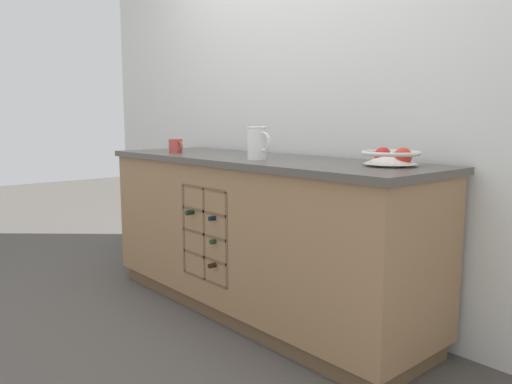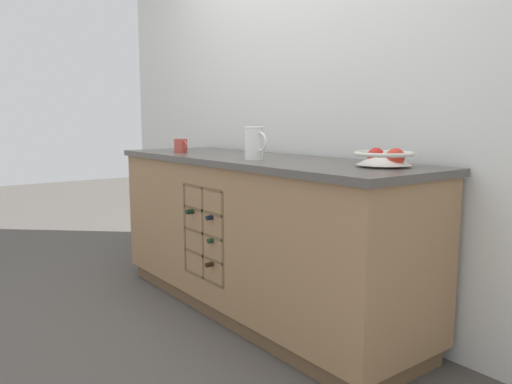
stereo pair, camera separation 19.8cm
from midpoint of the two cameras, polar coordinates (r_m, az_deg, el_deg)
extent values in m
plane|color=#4C4742|center=(2.97, 1.96, -13.38)|extent=(14.00, 14.00, 0.00)
cube|color=silver|center=(3.01, 7.70, 11.63)|extent=(4.52, 0.06, 2.55)
cube|color=brown|center=(2.95, 1.96, -12.57)|extent=(2.06, 0.54, 0.09)
cube|color=#99724C|center=(2.83, 2.01, -4.45)|extent=(2.12, 0.60, 0.76)
cube|color=#514C47|center=(2.77, 2.05, 3.64)|extent=(2.16, 0.64, 0.03)
cube|color=brown|center=(2.77, -2.31, -4.51)|extent=(0.40, 0.01, 0.50)
cube|color=brown|center=(2.90, -5.39, -3.94)|extent=(0.02, 0.10, 0.50)
cube|color=brown|center=(2.58, -0.73, -5.44)|extent=(0.02, 0.10, 0.50)
cube|color=brown|center=(2.81, -3.16, -9.67)|extent=(0.40, 0.10, 0.02)
cube|color=brown|center=(2.77, -3.18, -7.19)|extent=(0.40, 0.10, 0.02)
cube|color=brown|center=(2.74, -3.20, -4.65)|extent=(0.40, 0.10, 0.02)
cube|color=brown|center=(2.72, -3.22, -2.06)|extent=(0.40, 0.10, 0.02)
cube|color=brown|center=(2.70, -3.24, 0.57)|extent=(0.40, 0.10, 0.02)
cube|color=brown|center=(2.74, -3.20, -4.65)|extent=(0.02, 0.10, 0.50)
cylinder|color=black|center=(2.76, -0.21, -7.71)|extent=(0.07, 0.21, 0.07)
cylinder|color=black|center=(2.67, -2.78, -8.22)|extent=(0.03, 0.09, 0.03)
cylinder|color=#19381E|center=(2.73, -0.18, -5.12)|extent=(0.07, 0.20, 0.07)
cylinder|color=#19381E|center=(2.65, -2.61, -5.54)|extent=(0.03, 0.08, 0.03)
cylinder|color=black|center=(2.85, -2.90, -1.93)|extent=(0.08, 0.19, 0.08)
cylinder|color=black|center=(2.77, -5.24, -2.23)|extent=(0.03, 0.08, 0.03)
cylinder|color=black|center=(2.70, -0.20, -2.56)|extent=(0.07, 0.20, 0.07)
cylinder|color=black|center=(2.62, -2.72, -2.91)|extent=(0.03, 0.09, 0.03)
cylinder|color=silver|center=(2.27, 16.81, 2.88)|extent=(0.12, 0.12, 0.01)
cone|color=silver|center=(2.27, 16.85, 3.72)|extent=(0.24, 0.24, 0.06)
torus|color=silver|center=(2.27, 16.87, 4.21)|extent=(0.26, 0.26, 0.02)
sphere|color=red|center=(2.28, 15.99, 3.94)|extent=(0.08, 0.08, 0.08)
sphere|color=red|center=(2.24, 18.13, 3.79)|extent=(0.08, 0.08, 0.08)
cylinder|color=white|center=(2.58, 1.99, 5.59)|extent=(0.10, 0.10, 0.17)
torus|color=white|center=(2.58, 2.00, 7.39)|extent=(0.10, 0.10, 0.01)
torus|color=white|center=(2.54, 2.72, 5.74)|extent=(0.10, 0.01, 0.10)
cylinder|color=#B7473D|center=(3.18, -6.84, 5.27)|extent=(0.08, 0.08, 0.09)
torus|color=#B7473D|center=(3.14, -6.43, 5.28)|extent=(0.07, 0.01, 0.07)
camera|label=1|loc=(0.10, -87.97, 0.29)|focal=35.00mm
camera|label=2|loc=(0.10, 92.03, -0.29)|focal=35.00mm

